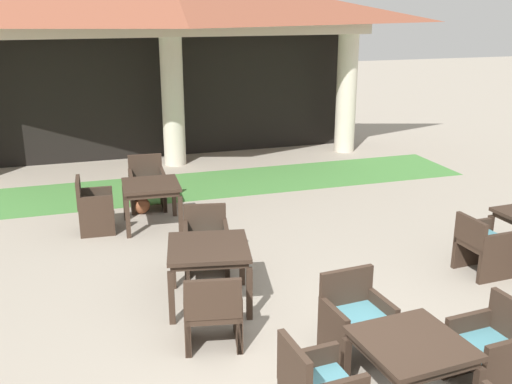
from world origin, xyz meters
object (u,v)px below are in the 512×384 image
(patio_table_mid_left, at_px, (208,253))
(patio_chair_mid_left_north, at_px, (206,242))
(patio_chair_near_foreground_north, at_px, (356,321))
(terracotta_urn, at_px, (141,205))
(patio_chair_far_back_west, at_px, (483,245))
(patio_table_near_foreground, at_px, (411,351))
(patio_chair_mid_right_north, at_px, (147,185))
(patio_chair_mid_left_south, at_px, (213,312))
(patio_chair_mid_right_west, at_px, (94,207))
(patio_chair_near_foreground_east, at_px, (491,350))
(patio_table_mid_right, at_px, (151,189))

(patio_table_mid_left, relative_size, patio_chair_mid_left_north, 1.28)
(patio_chair_near_foreground_north, relative_size, terracotta_urn, 2.49)
(patio_chair_far_back_west, xyz_separation_m, terracotta_urn, (-4.09, 3.80, -0.26))
(patio_table_near_foreground, height_order, patio_chair_mid_right_north, patio_chair_mid_right_north)
(patio_chair_near_foreground_north, bearing_deg, patio_chair_mid_left_south, -30.03)
(patio_table_near_foreground, height_order, patio_chair_mid_right_west, patio_chair_mid_right_west)
(patio_chair_mid_left_north, distance_m, patio_chair_mid_right_west, 2.37)
(patio_table_mid_left, relative_size, patio_chair_mid_right_west, 1.24)
(patio_chair_mid_right_west, bearing_deg, patio_chair_mid_left_south, 17.91)
(patio_chair_mid_left_south, distance_m, patio_chair_far_back_west, 3.93)
(patio_chair_near_foreground_north, height_order, patio_chair_mid_left_north, patio_chair_near_foreground_north)
(patio_chair_mid_left_south, distance_m, patio_chair_mid_right_north, 4.68)
(patio_table_near_foreground, relative_size, patio_chair_near_foreground_north, 1.05)
(patio_chair_mid_right_north, bearing_deg, patio_chair_far_back_west, 137.20)
(patio_table_near_foreground, xyz_separation_m, patio_chair_near_foreground_north, (-0.07, 0.91, -0.19))
(patio_chair_mid_right_west, bearing_deg, patio_table_near_foreground, 27.28)
(patio_chair_near_foreground_east, bearing_deg, patio_chair_mid_right_west, 27.83)
(patio_chair_mid_left_north, relative_size, patio_chair_mid_right_west, 0.97)
(patio_chair_near_foreground_east, bearing_deg, patio_chair_near_foreground_north, 44.99)
(patio_chair_near_foreground_east, xyz_separation_m, patio_chair_mid_right_north, (-2.39, 6.16, 0.03))
(patio_chair_near_foreground_north, xyz_separation_m, patio_chair_far_back_west, (2.53, 1.29, -0.01))
(patio_chair_mid_left_north, height_order, patio_chair_mid_right_north, patio_chair_mid_right_north)
(patio_chair_near_foreground_north, bearing_deg, terracotta_urn, -77.55)
(patio_chair_near_foreground_east, distance_m, patio_chair_mid_left_south, 2.75)
(patio_chair_mid_right_north, bearing_deg, patio_table_mid_left, 96.64)
(patio_chair_near_foreground_east, relative_size, patio_chair_mid_right_north, 0.94)
(patio_chair_mid_right_west, xyz_separation_m, terracotta_urn, (0.81, 0.65, -0.27))
(patio_table_near_foreground, relative_size, patio_chair_mid_left_north, 1.09)
(patio_chair_near_foreground_north, relative_size, patio_chair_mid_left_north, 1.04)
(patio_table_near_foreground, height_order, patio_chair_mid_left_north, patio_chair_mid_left_north)
(terracotta_urn, bearing_deg, patio_chair_near_foreground_north, -73.01)
(terracotta_urn, bearing_deg, patio_table_mid_left, -83.57)
(patio_chair_mid_left_north, distance_m, terracotta_urn, 2.64)
(patio_chair_mid_right_north, bearing_deg, patio_chair_near_foreground_north, 107.66)
(patio_chair_near_foreground_east, relative_size, patio_chair_far_back_west, 1.07)
(patio_table_mid_left, height_order, patio_chair_far_back_west, patio_chair_far_back_west)
(patio_chair_mid_left_north, relative_size, patio_table_mid_right, 0.93)
(patio_chair_mid_left_south, relative_size, terracotta_urn, 2.40)
(patio_table_near_foreground, bearing_deg, patio_chair_mid_right_west, 114.49)
(patio_chair_near_foreground_east, height_order, patio_chair_mid_right_north, patio_chair_mid_right_north)
(patio_chair_mid_left_north, bearing_deg, patio_chair_near_foreground_east, 130.92)
(patio_table_mid_right, relative_size, terracotta_urn, 2.58)
(patio_chair_mid_left_north, relative_size, terracotta_urn, 2.40)
(patio_chair_far_back_west, distance_m, terracotta_urn, 5.59)
(patio_chair_near_foreground_east, relative_size, patio_table_mid_right, 0.94)
(patio_table_near_foreground, distance_m, patio_chair_near_foreground_east, 0.94)
(patio_table_near_foreground, xyz_separation_m, patio_chair_mid_right_north, (-1.48, 6.23, -0.18))
(patio_chair_near_foreground_north, height_order, patio_chair_mid_right_west, patio_chair_near_foreground_north)
(patio_chair_near_foreground_east, bearing_deg, patio_chair_mid_left_south, 53.01)
(patio_chair_mid_right_west, bearing_deg, patio_chair_far_back_west, 60.02)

